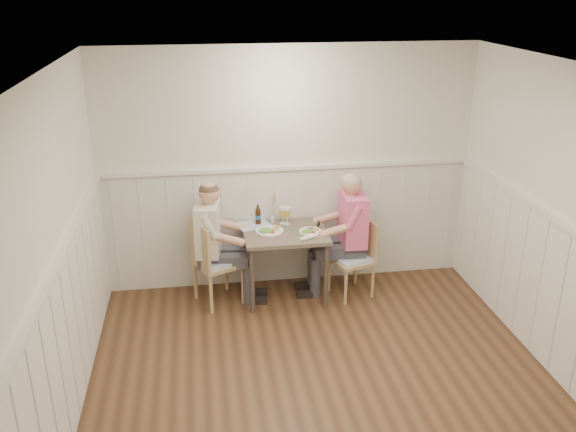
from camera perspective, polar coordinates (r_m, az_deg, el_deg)
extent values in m
plane|color=#472A1C|center=(5.14, 4.00, -17.15)|extent=(4.50, 4.50, 0.00)
cube|color=silver|center=(6.52, 0.04, 4.43)|extent=(4.00, 0.04, 2.60)
cube|color=silver|center=(4.48, -21.51, -5.31)|extent=(0.04, 4.50, 2.60)
cube|color=white|center=(4.07, 4.95, 12.72)|extent=(4.00, 4.50, 0.02)
cube|color=silver|center=(6.72, 0.05, -0.91)|extent=(3.98, 0.03, 1.30)
cube|color=silver|center=(4.78, -20.27, -12.30)|extent=(0.03, 4.48, 1.30)
cube|color=silver|center=(5.51, 25.01, -8.36)|extent=(0.03, 4.48, 1.30)
cube|color=silver|center=(6.48, 0.08, 4.53)|extent=(3.98, 0.06, 0.04)
cube|color=silver|center=(4.46, -21.17, -5.07)|extent=(0.06, 4.48, 0.04)
cube|color=brown|center=(6.32, -0.27, -1.63)|extent=(0.86, 0.70, 0.04)
cylinder|color=#3F3833|center=(6.17, -3.37, -6.12)|extent=(0.05, 0.05, 0.71)
cylinder|color=#3F3833|center=(6.70, -3.87, -3.78)|extent=(0.05, 0.05, 0.71)
cylinder|color=#3F3833|center=(6.27, 3.59, -5.64)|extent=(0.05, 0.05, 0.71)
cylinder|color=#3F3833|center=(6.80, 2.54, -3.38)|extent=(0.05, 0.05, 0.71)
cube|color=tan|center=(6.52, 5.95, -4.12)|extent=(0.50, 0.50, 0.04)
cube|color=#7595C6|center=(6.51, 5.96, -3.86)|extent=(0.45, 0.45, 0.03)
cube|color=tan|center=(6.52, 7.35, -2.01)|extent=(0.15, 0.38, 0.41)
cylinder|color=tan|center=(6.58, 7.93, -6.04)|extent=(0.03, 0.03, 0.39)
cylinder|color=tan|center=(6.41, 5.42, -6.70)|extent=(0.03, 0.03, 0.39)
cylinder|color=tan|center=(6.83, 6.32, -4.90)|extent=(0.03, 0.03, 0.39)
cylinder|color=tan|center=(6.66, 3.87, -5.50)|extent=(0.03, 0.03, 0.39)
cube|color=tan|center=(6.38, -6.56, -4.37)|extent=(0.57, 0.57, 0.04)
cube|color=#7595C6|center=(6.36, -6.57, -4.08)|extent=(0.52, 0.52, 0.03)
cube|color=tan|center=(6.20, -8.26, -2.73)|extent=(0.21, 0.41, 0.45)
cylinder|color=tan|center=(6.56, -8.66, -5.97)|extent=(0.04, 0.04, 0.42)
cylinder|color=tan|center=(6.70, -5.78, -5.21)|extent=(0.04, 0.04, 0.42)
cylinder|color=tan|center=(6.26, -7.21, -7.30)|extent=(0.04, 0.04, 0.42)
cylinder|color=tan|center=(6.41, -4.23, -6.46)|extent=(0.04, 0.04, 0.42)
cube|color=#3F3F47|center=(6.69, 5.71, -5.17)|extent=(0.44, 0.40, 0.45)
cube|color=#3F3F47|center=(6.53, 4.11, -3.06)|extent=(0.42, 0.36, 0.13)
cube|color=#E76488|center=(6.44, 5.91, -0.26)|extent=(0.25, 0.44, 0.55)
sphere|color=tan|center=(6.31, 6.05, 3.05)|extent=(0.22, 0.22, 0.22)
sphere|color=#A5A5A0|center=(6.30, 6.06, 3.30)|extent=(0.21, 0.21, 0.21)
cube|color=black|center=(6.37, 2.79, -0.38)|extent=(0.02, 0.07, 0.13)
cube|color=#3F3F47|center=(6.51, -7.07, -6.03)|extent=(0.47, 0.44, 0.44)
cube|color=#3F3F47|center=(6.37, -5.45, -3.83)|extent=(0.45, 0.40, 0.13)
cube|color=beige|center=(6.26, -7.32, -1.14)|extent=(0.29, 0.45, 0.53)
sphere|color=tan|center=(6.13, -7.49, 2.17)|extent=(0.21, 0.21, 0.21)
sphere|color=#4C3828|center=(6.12, -7.50, 2.43)|extent=(0.20, 0.20, 0.20)
cylinder|color=white|center=(6.30, 2.13, -1.45)|extent=(0.24, 0.24, 0.02)
ellipsoid|color=#3F722D|center=(6.25, 1.86, -1.31)|extent=(0.12, 0.10, 0.04)
sphere|color=tan|center=(6.30, 2.59, -1.19)|extent=(0.03, 0.03, 0.03)
cube|color=brown|center=(6.34, 2.20, -1.15)|extent=(0.07, 0.04, 0.01)
cylinder|color=white|center=(6.35, 2.63, -1.05)|extent=(0.05, 0.05, 0.03)
cylinder|color=white|center=(6.30, -1.74, -1.40)|extent=(0.29, 0.29, 0.02)
ellipsoid|color=#3F722D|center=(6.26, -2.10, -1.23)|extent=(0.14, 0.12, 0.05)
sphere|color=tan|center=(6.31, -1.17, -1.09)|extent=(0.04, 0.04, 0.04)
cylinder|color=silver|center=(6.49, -0.10, -0.75)|extent=(0.07, 0.07, 0.01)
cylinder|color=silver|center=(6.48, -0.10, -0.38)|extent=(0.01, 0.01, 0.09)
cone|color=gold|center=(6.45, -0.10, 0.25)|extent=(0.08, 0.08, 0.08)
cylinder|color=silver|center=(6.43, -0.11, 0.70)|extent=(0.08, 0.08, 0.03)
cylinder|color=silver|center=(6.51, -0.48, -0.68)|extent=(0.07, 0.07, 0.01)
cylinder|color=silver|center=(6.49, -0.48, -0.32)|extent=(0.01, 0.01, 0.09)
cone|color=gold|center=(6.47, -0.48, 0.30)|extent=(0.08, 0.08, 0.08)
cylinder|color=silver|center=(6.45, -0.48, 0.74)|extent=(0.08, 0.08, 0.03)
cylinder|color=black|center=(6.48, -2.82, -0.12)|extent=(0.06, 0.06, 0.16)
cone|color=black|center=(6.44, -2.83, 0.69)|extent=(0.06, 0.06, 0.04)
cylinder|color=black|center=(6.43, -2.84, 0.92)|extent=(0.02, 0.02, 0.03)
cylinder|color=#1E5FB0|center=(6.47, -2.82, -0.08)|extent=(0.06, 0.06, 0.04)
cylinder|color=white|center=(6.12, 1.89, -2.03)|extent=(0.18, 0.11, 0.04)
cylinder|color=silver|center=(6.52, -1.47, -0.33)|extent=(0.04, 0.04, 0.08)
cylinder|color=tan|center=(6.48, -1.48, 0.76)|extent=(0.02, 0.02, 0.25)
cone|color=tan|center=(6.42, -1.50, 2.03)|extent=(0.03, 0.03, 0.09)
cube|color=#7595C6|center=(6.49, -3.26, -0.81)|extent=(0.41, 0.37, 0.01)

